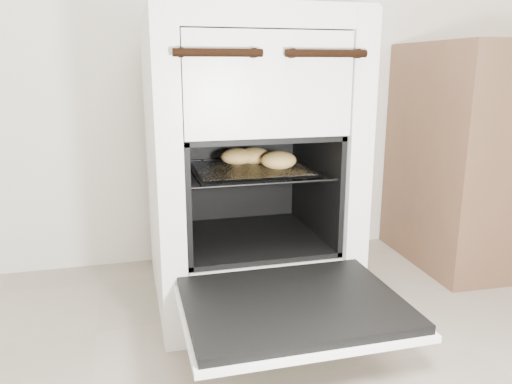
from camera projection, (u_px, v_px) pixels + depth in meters
The scene contains 5 objects.
stove at pixel (245, 167), 1.58m from camera, with size 0.58×0.65×0.89m.
oven_door at pixel (293, 306), 1.18m from camera, with size 0.52×0.41×0.04m.
oven_rack at pixel (250, 170), 1.52m from camera, with size 0.42×0.41×0.01m.
foil_sheet at pixel (251, 169), 1.50m from camera, with size 0.33×0.29×0.01m, color white.
baked_rolls at pixel (263, 157), 1.53m from camera, with size 0.26×0.24×0.05m.
Camera 1 is at (-0.55, -0.33, 0.74)m, focal length 35.00 mm.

